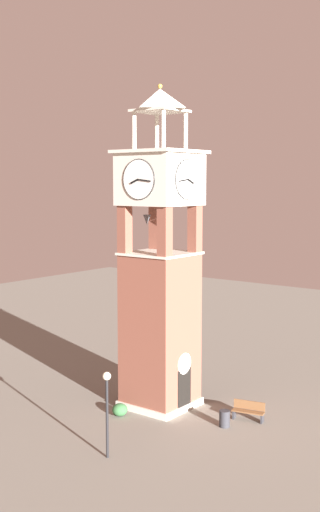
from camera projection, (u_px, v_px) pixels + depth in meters
The scene contains 8 objects.
ground at pixel (160, 405), 34.20m from camera, with size 80.00×80.00×0.00m, color gray.
clock_tower at pixel (160, 279), 33.43m from camera, with size 3.73×3.73×16.65m.
park_bench at pixel (249, 411), 32.06m from camera, with size 0.79×1.66×0.95m.
lamp_post at pixel (107, 398), 27.45m from camera, with size 0.36×0.36×3.77m.
trash_bin at pixel (225, 419), 31.20m from camera, with size 0.52×0.52×0.80m, color #2D2D33.
shrub_near_entry at pixel (155, 378), 37.70m from camera, with size 0.97×0.97×0.77m, color #336638.
shrub_left_of_tower at pixel (120, 410), 32.66m from camera, with size 0.77×0.77×0.64m, color #336638.
shrub_behind_bench at pixel (156, 371), 39.04m from camera, with size 1.18×1.18×0.87m, color #336638.
Camera 1 is at (-26.14, -20.28, 11.76)m, focal length 45.38 mm.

